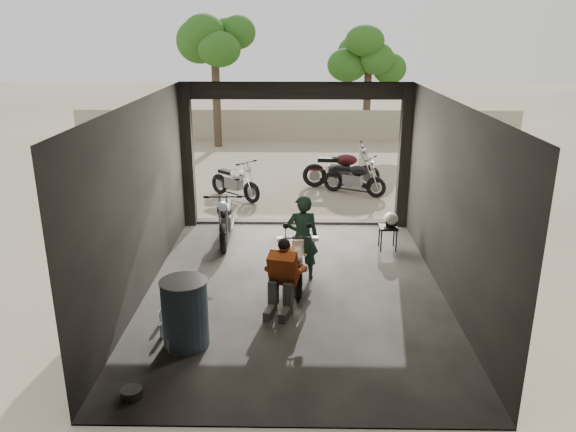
{
  "coord_description": "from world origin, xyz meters",
  "views": [
    {
      "loc": [
        0.04,
        -8.71,
        4.25
      ],
      "look_at": [
        -0.12,
        0.6,
        1.15
      ],
      "focal_mm": 35.0,
      "sensor_mm": 36.0,
      "label": 1
    }
  ],
  "objects_px": {
    "left_bike": "(225,215)",
    "sign_post": "(440,160)",
    "mechanic": "(281,279)",
    "outside_bike_c": "(354,175)",
    "main_bike": "(296,255)",
    "stool": "(388,230)",
    "rider": "(302,238)",
    "outside_bike_a": "(235,179)",
    "helmet": "(391,219)",
    "oil_drum": "(185,314)",
    "outside_bike_b": "(341,166)"
  },
  "relations": [
    {
      "from": "stool",
      "to": "left_bike",
      "type": "bearing_deg",
      "value": 172.6
    },
    {
      "from": "oil_drum",
      "to": "helmet",
      "type": "bearing_deg",
      "value": 47.61
    },
    {
      "from": "left_bike",
      "to": "stool",
      "type": "bearing_deg",
      "value": -10.86
    },
    {
      "from": "mechanic",
      "to": "outside_bike_c",
      "type": "bearing_deg",
      "value": 89.52
    },
    {
      "from": "main_bike",
      "to": "outside_bike_b",
      "type": "xyz_separation_m",
      "value": [
        1.25,
        6.31,
        0.11
      ]
    },
    {
      "from": "left_bike",
      "to": "mechanic",
      "type": "relative_size",
      "value": 1.48
    },
    {
      "from": "outside_bike_a",
      "to": "mechanic",
      "type": "xyz_separation_m",
      "value": [
        1.4,
        -6.28,
        0.04
      ]
    },
    {
      "from": "outside_bike_b",
      "to": "mechanic",
      "type": "height_order",
      "value": "outside_bike_b"
    },
    {
      "from": "oil_drum",
      "to": "rider",
      "type": "bearing_deg",
      "value": 54.42
    },
    {
      "from": "stool",
      "to": "outside_bike_c",
      "type": "bearing_deg",
      "value": 94.29
    },
    {
      "from": "left_bike",
      "to": "sign_post",
      "type": "bearing_deg",
      "value": 7.43
    },
    {
      "from": "left_bike",
      "to": "sign_post",
      "type": "xyz_separation_m",
      "value": [
        4.6,
        0.88,
        1.0
      ]
    },
    {
      "from": "outside_bike_b",
      "to": "outside_bike_c",
      "type": "xyz_separation_m",
      "value": [
        0.3,
        -0.67,
        -0.1
      ]
    },
    {
      "from": "outside_bike_a",
      "to": "helmet",
      "type": "distance_m",
      "value": 4.99
    },
    {
      "from": "rider",
      "to": "oil_drum",
      "type": "bearing_deg",
      "value": 48.42
    },
    {
      "from": "mechanic",
      "to": "oil_drum",
      "type": "distance_m",
      "value": 1.65
    },
    {
      "from": "left_bike",
      "to": "outside_bike_c",
      "type": "distance_m",
      "value": 4.7
    },
    {
      "from": "main_bike",
      "to": "outside_bike_c",
      "type": "xyz_separation_m",
      "value": [
        1.55,
        5.64,
        0.01
      ]
    },
    {
      "from": "outside_bike_b",
      "to": "stool",
      "type": "relative_size",
      "value": 3.76
    },
    {
      "from": "left_bike",
      "to": "outside_bike_b",
      "type": "relative_size",
      "value": 0.9
    },
    {
      "from": "mechanic",
      "to": "stool",
      "type": "bearing_deg",
      "value": 66.69
    },
    {
      "from": "left_bike",
      "to": "mechanic",
      "type": "height_order",
      "value": "left_bike"
    },
    {
      "from": "sign_post",
      "to": "left_bike",
      "type": "bearing_deg",
      "value": 174.6
    },
    {
      "from": "main_bike",
      "to": "sign_post",
      "type": "bearing_deg",
      "value": 39.65
    },
    {
      "from": "left_bike",
      "to": "stool",
      "type": "height_order",
      "value": "left_bike"
    },
    {
      "from": "mechanic",
      "to": "helmet",
      "type": "relative_size",
      "value": 3.69
    },
    {
      "from": "left_bike",
      "to": "outside_bike_a",
      "type": "relative_size",
      "value": 1.08
    },
    {
      "from": "main_bike",
      "to": "left_bike",
      "type": "bearing_deg",
      "value": 122.39
    },
    {
      "from": "outside_bike_c",
      "to": "sign_post",
      "type": "height_order",
      "value": "sign_post"
    },
    {
      "from": "outside_bike_c",
      "to": "stool",
      "type": "height_order",
      "value": "outside_bike_c"
    },
    {
      "from": "rider",
      "to": "outside_bike_c",
      "type": "bearing_deg",
      "value": -110.75
    },
    {
      "from": "main_bike",
      "to": "helmet",
      "type": "bearing_deg",
      "value": 37.56
    },
    {
      "from": "outside_bike_b",
      "to": "left_bike",
      "type": "bearing_deg",
      "value": 151.07
    },
    {
      "from": "left_bike",
      "to": "outside_bike_b",
      "type": "bearing_deg",
      "value": 53.95
    },
    {
      "from": "left_bike",
      "to": "rider",
      "type": "xyz_separation_m",
      "value": [
        1.6,
        -1.84,
        0.21
      ]
    },
    {
      "from": "stool",
      "to": "rider",
      "type": "bearing_deg",
      "value": -140.91
    },
    {
      "from": "outside_bike_a",
      "to": "helmet",
      "type": "height_order",
      "value": "outside_bike_a"
    },
    {
      "from": "stool",
      "to": "helmet",
      "type": "height_order",
      "value": "helmet"
    },
    {
      "from": "outside_bike_a",
      "to": "sign_post",
      "type": "xyz_separation_m",
      "value": [
        4.74,
        -2.27,
        1.04
      ]
    },
    {
      "from": "stool",
      "to": "helmet",
      "type": "bearing_deg",
      "value": 45.01
    },
    {
      "from": "left_bike",
      "to": "mechanic",
      "type": "distance_m",
      "value": 3.37
    },
    {
      "from": "left_bike",
      "to": "stool",
      "type": "distance_m",
      "value": 3.36
    },
    {
      "from": "left_bike",
      "to": "sign_post",
      "type": "relative_size",
      "value": 0.72
    },
    {
      "from": "main_bike",
      "to": "stool",
      "type": "xyz_separation_m",
      "value": [
        1.85,
        1.61,
        -0.1
      ]
    },
    {
      "from": "left_bike",
      "to": "outside_bike_a",
      "type": "bearing_deg",
      "value": 89.12
    },
    {
      "from": "outside_bike_c",
      "to": "rider",
      "type": "xyz_separation_m",
      "value": [
        -1.43,
        -5.44,
        0.25
      ]
    },
    {
      "from": "outside_bike_c",
      "to": "mechanic",
      "type": "distance_m",
      "value": 6.96
    },
    {
      "from": "rider",
      "to": "left_bike",
      "type": "bearing_deg",
      "value": -55.12
    },
    {
      "from": "stool",
      "to": "helmet",
      "type": "relative_size",
      "value": 1.62
    },
    {
      "from": "main_bike",
      "to": "left_bike",
      "type": "height_order",
      "value": "left_bike"
    }
  ]
}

